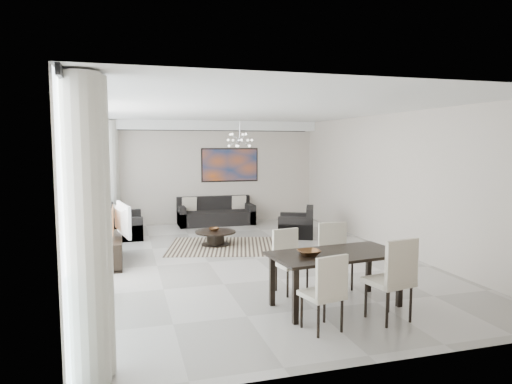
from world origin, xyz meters
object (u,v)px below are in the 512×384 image
object	(u,v)px
coffee_table	(215,237)
dining_table	(336,259)
television	(118,220)
sofa_main	(216,215)
tv_console	(110,250)

from	to	relation	value
coffee_table	dining_table	xyz separation A→B (m)	(0.86, -4.27, 0.49)
television	dining_table	size ratio (longest dim) A/B	0.56
sofa_main	dining_table	bearing A→B (deg)	-87.21
coffee_table	dining_table	distance (m)	4.39
coffee_table	sofa_main	world-z (taller)	sofa_main
dining_table	tv_console	bearing A→B (deg)	132.97
coffee_table	sofa_main	bearing A→B (deg)	78.75
coffee_table	sofa_main	distance (m)	2.69
sofa_main	television	size ratio (longest dim) A/B	1.96
tv_console	dining_table	distance (m)	4.55
television	coffee_table	bearing A→B (deg)	-78.10
sofa_main	tv_console	size ratio (longest dim) A/B	1.32
coffee_table	television	world-z (taller)	television
tv_console	dining_table	world-z (taller)	dining_table
sofa_main	tv_console	distance (m)	4.53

